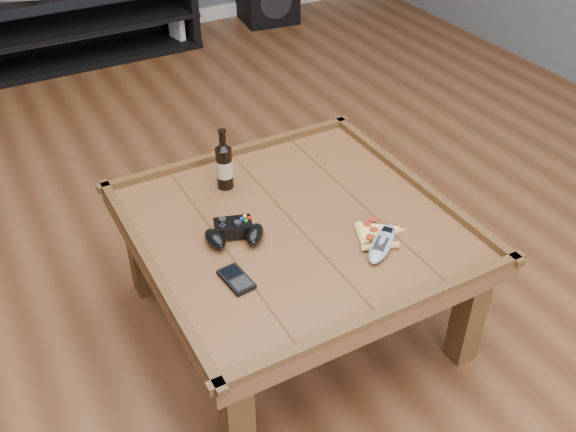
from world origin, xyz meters
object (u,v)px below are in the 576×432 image
coffee_table (295,237)px  media_console (86,20)px  pizza_slice (374,234)px  smartphone (236,279)px  beer_bottle (224,165)px  game_controller (234,233)px  remote_control (382,243)px  game_console (177,31)px

coffee_table → media_console: bearing=90.0°
pizza_slice → smartphone: 0.47m
coffee_table → beer_bottle: 0.36m
game_controller → pizza_slice: bearing=-8.3°
remote_control → beer_bottle: bearing=169.8°
smartphone → game_console: 2.99m
game_controller → game_console: game_controller is taller
media_console → game_controller: (-0.21, -2.73, 0.23)m
beer_bottle → coffee_table: bearing=-70.1°
remote_control → game_console: 2.97m
smartphone → remote_control: bearing=-15.4°
media_console → smartphone: size_ratio=11.05×
pizza_slice → game_console: 2.91m
smartphone → game_console: bearing=67.1°
coffee_table → pizza_slice: size_ratio=4.17×
game_controller → smartphone: bearing=-95.3°
media_console → beer_bottle: size_ratio=6.24×
media_console → pizza_slice: 2.94m
media_console → pizza_slice: bearing=-86.3°
coffee_table → remote_control: 0.30m
media_console → beer_bottle: beer_bottle is taller
coffee_table → game_controller: size_ratio=5.13×
game_controller → pizza_slice: size_ratio=0.81×
coffee_table → pizza_slice: coffee_table is taller
pizza_slice → game_console: (0.39, 2.86, -0.37)m
game_controller → game_console: (0.79, 2.66, -0.39)m
media_console → beer_bottle: bearing=-92.6°
coffee_table → media_console: (0.00, 2.75, -0.15)m
coffee_table → media_console: media_console is taller
smartphone → game_console: (0.86, 2.84, -0.37)m
game_console → remote_control: bearing=-111.0°
pizza_slice → beer_bottle: bearing=142.4°
media_console → remote_control: media_console is taller
beer_bottle → game_console: 2.52m
coffee_table → smartphone: (-0.29, -0.16, 0.07)m
coffee_table → game_console: size_ratio=5.15×
smartphone → remote_control: (0.46, -0.08, 0.01)m
coffee_table → smartphone: 0.33m
pizza_slice → remote_control: size_ratio=1.23×
pizza_slice → game_console: pizza_slice is taller
game_controller → smartphone: 0.20m
beer_bottle → game_console: (0.69, 2.38, -0.45)m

